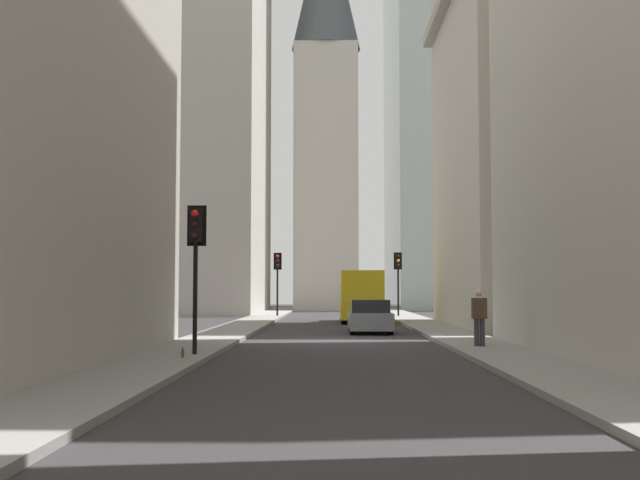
{
  "coord_description": "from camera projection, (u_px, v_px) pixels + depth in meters",
  "views": [
    {
      "loc": [
        -28.8,
        0.19,
        1.87
      ],
      "look_at": [
        15.47,
        0.89,
        4.62
      ],
      "focal_mm": 44.25,
      "sensor_mm": 36.0,
      "label": 1
    }
  ],
  "objects": [
    {
      "name": "hatchback_grey",
      "position": [
        370.0,
        317.0,
        33.48
      ],
      "size": [
        4.3,
        1.78,
        1.42
      ],
      "color": "slate",
      "rests_on": "ground_plane"
    },
    {
      "name": "church_spire",
      "position": [
        326.0,
        94.0,
        68.9
      ],
      "size": [
        6.0,
        6.0,
        36.21
      ],
      "color": "#B7B2A5",
      "rests_on": "ground_plane"
    },
    {
      "name": "traffic_light_foreground",
      "position": [
        196.0,
        244.0,
        21.08
      ],
      "size": [
        0.43,
        0.52,
        3.99
      ],
      "color": "black",
      "rests_on": "sidewalk_right"
    },
    {
      "name": "traffic_light_midblock",
      "position": [
        398.0,
        269.0,
        50.61
      ],
      "size": [
        0.43,
        0.52,
        4.08
      ],
      "color": "black",
      "rests_on": "sidewalk_left"
    },
    {
      "name": "sidewalk_left",
      "position": [
        462.0,
        339.0,
        28.55
      ],
      "size": [
        90.0,
        2.2,
        0.14
      ],
      "primitive_type": "cube",
      "color": "gray",
      "rests_on": "ground_plane"
    },
    {
      "name": "sidewalk_right",
      "position": [
        214.0,
        338.0,
        28.69
      ],
      "size": [
        90.0,
        2.2,
        0.14
      ],
      "primitive_type": "cube",
      "color": "gray",
      "rests_on": "ground_plane"
    },
    {
      "name": "traffic_light_far_junction",
      "position": [
        277.0,
        269.0,
        51.09
      ],
      "size": [
        0.43,
        0.52,
        4.08
      ],
      "color": "black",
      "rests_on": "sidewalk_right"
    },
    {
      "name": "building_left_midfar",
      "position": [
        554.0,
        130.0,
        38.19
      ],
      "size": [
        14.24,
        10.5,
        19.08
      ],
      "color": "beige",
      "rests_on": "ground_plane"
    },
    {
      "name": "delivery_truck",
      "position": [
        361.0,
        296.0,
        43.99
      ],
      "size": [
        6.46,
        2.25,
        2.84
      ],
      "color": "yellow",
      "rests_on": "ground_plane"
    },
    {
      "name": "building_right_far",
      "position": [
        199.0,
        109.0,
        61.31
      ],
      "size": [
        16.67,
        10.5,
        31.74
      ],
      "color": "#B7B2A5",
      "rests_on": "ground_plane"
    },
    {
      "name": "ground_plane",
      "position": [
        338.0,
        340.0,
        28.62
      ],
      "size": [
        135.0,
        135.0,
        0.0
      ],
      "primitive_type": "plane",
      "color": "#302D30"
    },
    {
      "name": "pedestrian",
      "position": [
        479.0,
        315.0,
        23.93
      ],
      "size": [
        0.26,
        0.44,
        1.72
      ],
      "color": "#33333D",
      "rests_on": "sidewalk_left"
    },
    {
      "name": "discarded_bottle",
      "position": [
        183.0,
        353.0,
        19.9
      ],
      "size": [
        0.07,
        0.07,
        0.27
      ],
      "color": "brown",
      "rests_on": "sidewalk_right"
    }
  ]
}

